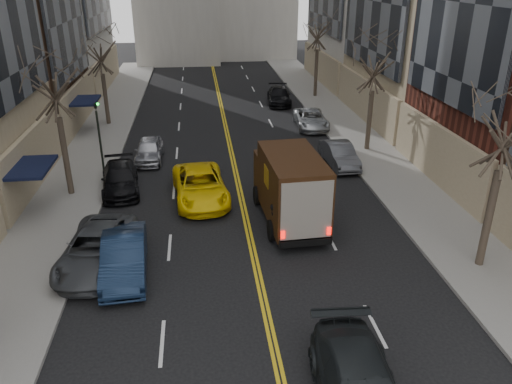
# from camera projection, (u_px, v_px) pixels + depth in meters

# --- Properties ---
(sidewalk_left) EXTENTS (4.00, 66.00, 0.15)m
(sidewalk_left) POSITION_uv_depth(u_px,v_px,m) (92.00, 150.00, 32.44)
(sidewalk_left) COLOR slate
(sidewalk_left) RESTS_ON ground
(sidewalk_right) EXTENTS (4.00, 66.00, 0.15)m
(sidewalk_right) POSITION_uv_depth(u_px,v_px,m) (360.00, 140.00, 34.37)
(sidewalk_right) COLOR slate
(sidewalk_right) RESTS_ON ground
(tree_lf_mid) EXTENTS (3.20, 3.20, 8.91)m
(tree_lf_mid) POSITION_uv_depth(u_px,v_px,m) (51.00, 68.00, 23.45)
(tree_lf_mid) COLOR #382D23
(tree_lf_mid) RESTS_ON sidewalk_left
(tree_lf_far) EXTENTS (3.20, 3.20, 8.12)m
(tree_lf_far) POSITION_uv_depth(u_px,v_px,m) (99.00, 43.00, 35.46)
(tree_lf_far) COLOR #382D23
(tree_lf_far) RESTS_ON sidewalk_left
(tree_rt_near) EXTENTS (3.20, 3.20, 8.71)m
(tree_rt_near) POSITION_uv_depth(u_px,v_px,m) (512.00, 108.00, 17.24)
(tree_rt_near) COLOR #382D23
(tree_rt_near) RESTS_ON sidewalk_right
(tree_rt_mid) EXTENTS (3.20, 3.20, 8.32)m
(tree_rt_mid) POSITION_uv_depth(u_px,v_px,m) (376.00, 54.00, 30.05)
(tree_rt_mid) COLOR #382D23
(tree_rt_mid) RESTS_ON sidewalk_right
(tree_rt_far) EXTENTS (3.20, 3.20, 9.11)m
(tree_rt_far) POSITION_uv_depth(u_px,v_px,m) (319.00, 21.00, 43.40)
(tree_rt_far) COLOR #382D23
(tree_rt_far) RESTS_ON sidewalk_right
(traffic_signal) EXTENTS (0.29, 0.26, 4.70)m
(traffic_signal) POSITION_uv_depth(u_px,v_px,m) (99.00, 132.00, 26.95)
(traffic_signal) COLOR black
(traffic_signal) RESTS_ON sidewalk_left
(ups_truck) EXTENTS (2.82, 6.35, 3.42)m
(ups_truck) POSITION_uv_depth(u_px,v_px,m) (290.00, 187.00, 22.82)
(ups_truck) COLOR black
(ups_truck) RESTS_ON ground
(taxi) EXTENTS (3.07, 5.75, 1.54)m
(taxi) POSITION_uv_depth(u_px,v_px,m) (200.00, 186.00, 25.39)
(taxi) COLOR yellow
(taxi) RESTS_ON ground
(pedestrian) EXTENTS (0.48, 0.69, 1.80)m
(pedestrian) POSITION_uv_depth(u_px,v_px,m) (275.00, 223.00, 21.40)
(pedestrian) COLOR black
(pedestrian) RESTS_ON ground
(parked_lf_b) EXTENTS (1.96, 4.74, 1.53)m
(parked_lf_b) POSITION_uv_depth(u_px,v_px,m) (124.00, 257.00, 19.14)
(parked_lf_b) COLOR #122039
(parked_lf_b) RESTS_ON ground
(parked_lf_c) EXTENTS (2.93, 5.51, 1.47)m
(parked_lf_c) POSITION_uv_depth(u_px,v_px,m) (97.00, 249.00, 19.73)
(parked_lf_c) COLOR #43464A
(parked_lf_c) RESTS_ON ground
(parked_lf_d) EXTENTS (2.47, 4.82, 1.34)m
(parked_lf_d) POSITION_uv_depth(u_px,v_px,m) (120.00, 179.00, 26.47)
(parked_lf_d) COLOR black
(parked_lf_d) RESTS_ON ground
(parked_lf_e) EXTENTS (1.67, 4.02, 1.36)m
(parked_lf_e) POSITION_uv_depth(u_px,v_px,m) (149.00, 150.00, 30.64)
(parked_lf_e) COLOR #B3B4BB
(parked_lf_e) RESTS_ON ground
(parked_rt_a) EXTENTS (1.61, 4.22, 1.37)m
(parked_rt_a) POSITION_uv_depth(u_px,v_px,m) (340.00, 155.00, 29.86)
(parked_rt_a) COLOR #47494E
(parked_rt_a) RESTS_ON ground
(parked_rt_b) EXTENTS (2.41, 4.85, 1.32)m
(parked_rt_b) POSITION_uv_depth(u_px,v_px,m) (311.00, 119.00, 37.05)
(parked_rt_b) COLOR #B0B4B8
(parked_rt_b) RESTS_ON ground
(parked_rt_c) EXTENTS (2.44, 4.99, 1.40)m
(parked_rt_c) POSITION_uv_depth(u_px,v_px,m) (279.00, 96.00, 43.63)
(parked_rt_c) COLOR black
(parked_rt_c) RESTS_ON ground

